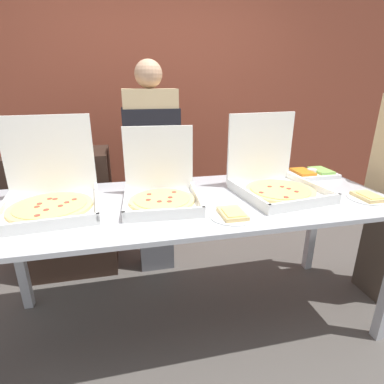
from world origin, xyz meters
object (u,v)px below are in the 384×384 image
pizza_box_far_right (161,190)px  soda_can_silver (83,145)px  paper_plate_front_center (232,214)px  pizza_box_far_left (275,180)px  soda_bottle (52,138)px  soda_can_colored (68,143)px  veggie_tray (312,173)px  person_server_vest (152,161)px  paper_plate_front_right (368,197)px  pizza_box_near_left (51,193)px

pizza_box_far_right → soda_can_silver: bearing=126.6°
paper_plate_front_center → pizza_box_far_left: bearing=37.5°
soda_bottle → soda_can_colored: 0.14m
veggie_tray → person_server_vest: size_ratio=0.20×
pizza_box_far_left → soda_can_silver: (-1.20, 0.75, 0.12)m
paper_plate_front_right → veggie_tray: bearing=96.3°
soda_bottle → person_server_vest: bearing=-4.0°
pizza_box_far_right → veggie_tray: pizza_box_far_right is taller
pizza_box_far_right → person_server_vest: bearing=92.0°
pizza_box_near_left → soda_bottle: (-0.11, 0.73, 0.18)m
pizza_box_far_left → veggie_tray: 0.51m
veggie_tray → pizza_box_near_left: bearing=-172.7°
soda_can_colored → person_server_vest: size_ratio=0.07×
pizza_box_far_right → soda_bottle: (-0.70, 0.78, 0.19)m
soda_can_silver → soda_can_colored: 0.16m
pizza_box_far_right → pizza_box_far_left: size_ratio=0.83×
paper_plate_front_center → soda_can_silver: (-0.82, 1.04, 0.19)m
paper_plate_front_center → paper_plate_front_right: 0.87m
paper_plate_front_center → paper_plate_front_right: size_ratio=1.07×
paper_plate_front_center → soda_can_silver: soda_can_silver is taller
pizza_box_far_left → paper_plate_front_right: 0.54m
paper_plate_front_center → soda_can_colored: bearing=129.5°
soda_can_silver → pizza_box_far_left: bearing=-32.0°
pizza_box_near_left → soda_can_colored: 0.83m
paper_plate_front_center → veggie_tray: 0.98m
veggie_tray → soda_bottle: bearing=164.6°
person_server_vest → pizza_box_far_left: bearing=133.9°
pizza_box_near_left → pizza_box_far_left: size_ratio=0.99×
soda_bottle → person_server_vest: 0.75m
soda_bottle → pizza_box_near_left: bearing=-81.6°
pizza_box_far_right → pizza_box_far_left: bearing=4.6°
pizza_box_far_left → person_server_vest: person_server_vest is taller
person_server_vest → soda_bottle: bearing=-4.0°
soda_bottle → pizza_box_far_right: bearing=-47.9°
pizza_box_near_left → paper_plate_front_center: bearing=-24.7°
soda_bottle → soda_can_colored: (0.09, 0.09, -0.06)m
pizza_box_far_left → veggie_tray: pizza_box_far_left is taller
pizza_box_far_right → paper_plate_front_right: (1.19, -0.22, -0.06)m
pizza_box_far_right → veggie_tray: 1.17m
pizza_box_far_right → pizza_box_near_left: 0.59m
pizza_box_near_left → soda_bottle: bearing=93.2°
paper_plate_front_center → veggie_tray: veggie_tray is taller
veggie_tray → soda_can_silver: bearing=163.2°
soda_can_silver → soda_bottle: bearing=175.7°
pizza_box_near_left → pizza_box_far_left: (1.30, -0.03, -0.00)m
soda_can_silver → person_server_vest: 0.53m
veggie_tray → paper_plate_front_right: bearing=-83.7°
soda_can_silver → soda_can_colored: same height
paper_plate_front_center → soda_bottle: soda_bottle is taller
pizza_box_far_right → paper_plate_front_center: 0.44m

